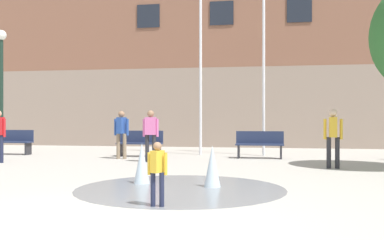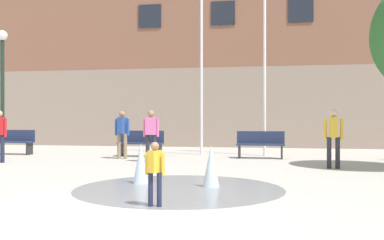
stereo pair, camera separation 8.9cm
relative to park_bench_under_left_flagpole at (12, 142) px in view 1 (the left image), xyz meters
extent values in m
plane|color=#B2ADA3|center=(7.26, -10.01, -0.48)|extent=(100.00, 100.00, 0.00)
cube|color=gray|center=(7.26, 8.41, 1.38)|extent=(36.00, 6.00, 3.71)
cube|color=brown|center=(7.26, 8.41, 5.51)|extent=(36.00, 6.00, 4.54)
cube|color=#1E232D|center=(3.76, 5.39, 5.73)|extent=(1.10, 0.06, 1.10)
cube|color=#1E232D|center=(7.26, 5.39, 5.73)|extent=(1.10, 0.06, 1.10)
cube|color=#1E232D|center=(10.76, 5.39, 5.73)|extent=(1.10, 0.06, 1.10)
cylinder|color=gray|center=(7.80, -6.89, -0.48)|extent=(4.01, 4.01, 0.01)
cone|color=silver|center=(6.88, -6.35, -0.06)|extent=(0.33, 0.33, 0.83)
cone|color=silver|center=(8.37, -6.57, -0.07)|extent=(0.33, 0.33, 0.82)
cube|color=#28282D|center=(0.70, -0.06, -0.26)|extent=(0.06, 0.40, 0.44)
cube|color=#232D4C|center=(0.00, -0.06, -0.01)|extent=(1.60, 0.44, 0.05)
cube|color=#232D4C|center=(0.00, 0.14, 0.22)|extent=(1.60, 0.04, 0.42)
cube|color=#28282D|center=(4.27, -0.12, -0.26)|extent=(0.06, 0.40, 0.44)
cube|color=#28282D|center=(5.67, -0.12, -0.26)|extent=(0.06, 0.40, 0.44)
cube|color=#232D4C|center=(4.97, -0.12, -0.01)|extent=(1.60, 0.44, 0.05)
cube|color=#232D4C|center=(4.97, 0.08, 0.22)|extent=(1.60, 0.04, 0.42)
cube|color=#28282D|center=(8.43, -0.10, -0.26)|extent=(0.06, 0.40, 0.44)
cube|color=#28282D|center=(9.83, -0.10, -0.26)|extent=(0.06, 0.40, 0.44)
cube|color=#232D4C|center=(9.13, -0.10, -0.01)|extent=(1.60, 0.44, 0.05)
cube|color=#232D4C|center=(9.13, 0.10, 0.22)|extent=(1.60, 0.04, 0.42)
cylinder|color=#1E233D|center=(7.73, -8.66, -0.22)|extent=(0.07, 0.07, 0.52)
cylinder|color=#1E233D|center=(7.87, -8.66, -0.22)|extent=(0.07, 0.07, 0.52)
cube|color=gold|center=(7.80, -8.66, 0.21)|extent=(0.20, 0.24, 0.33)
sphere|color=#997051|center=(7.80, -8.66, 0.44)|extent=(0.13, 0.13, 0.13)
cylinder|color=gold|center=(7.67, -8.66, 0.17)|extent=(0.05, 0.05, 0.34)
cylinder|color=gold|center=(7.93, -8.66, 0.17)|extent=(0.05, 0.05, 0.34)
cylinder|color=#28282D|center=(11.04, -2.79, -0.06)|extent=(0.12, 0.12, 0.84)
cylinder|color=#28282D|center=(11.26, -2.79, -0.06)|extent=(0.12, 0.12, 0.84)
cube|color=gold|center=(11.15, -2.79, 0.63)|extent=(0.23, 0.36, 0.54)
sphere|color=beige|center=(11.15, -2.79, 1.01)|extent=(0.21, 0.21, 0.21)
cylinder|color=gold|center=(10.94, -2.79, 0.58)|extent=(0.08, 0.08, 0.55)
cylinder|color=gold|center=(11.36, -2.79, 0.58)|extent=(0.08, 0.08, 0.55)
cylinder|color=#1E233D|center=(1.48, -2.94, -0.06)|extent=(0.12, 0.12, 0.84)
cylinder|color=red|center=(1.58, -2.94, 0.58)|extent=(0.08, 0.08, 0.55)
cylinder|color=#89755B|center=(4.52, -1.05, -0.06)|extent=(0.12, 0.12, 0.84)
cylinder|color=#89755B|center=(4.74, -1.05, -0.06)|extent=(0.12, 0.12, 0.84)
cube|color=#284C9E|center=(4.63, -1.05, 0.63)|extent=(0.26, 0.37, 0.54)
sphere|color=#997051|center=(4.63, -1.05, 1.01)|extent=(0.21, 0.21, 0.21)
cylinder|color=#284C9E|center=(4.42, -1.05, 0.58)|extent=(0.08, 0.08, 0.55)
cylinder|color=#284C9E|center=(4.84, -1.05, 0.58)|extent=(0.08, 0.08, 0.55)
cylinder|color=#28282D|center=(5.76, -1.94, -0.06)|extent=(0.12, 0.12, 0.84)
cylinder|color=#28282D|center=(5.98, -1.94, -0.06)|extent=(0.12, 0.12, 0.84)
cube|color=pink|center=(5.87, -1.94, 0.63)|extent=(0.36, 0.23, 0.54)
sphere|color=#997051|center=(5.87, -1.94, 1.01)|extent=(0.21, 0.21, 0.21)
cylinder|color=pink|center=(5.66, -1.94, 0.58)|extent=(0.08, 0.08, 0.55)
cylinder|color=pink|center=(6.08, -1.94, 0.58)|extent=(0.08, 0.08, 0.55)
cylinder|color=silver|center=(6.94, 1.10, 3.13)|extent=(0.10, 0.10, 7.21)
cylinder|color=silver|center=(9.25, 1.10, 3.07)|extent=(0.10, 0.10, 7.09)
cylinder|color=#192D23|center=(1.12, -2.37, 1.43)|extent=(0.12, 0.12, 3.81)
sphere|color=white|center=(1.12, -2.37, 3.49)|extent=(0.32, 0.32, 0.32)
camera|label=1|loc=(9.49, -15.27, 0.86)|focal=42.00mm
camera|label=2|loc=(9.58, -15.26, 0.86)|focal=42.00mm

